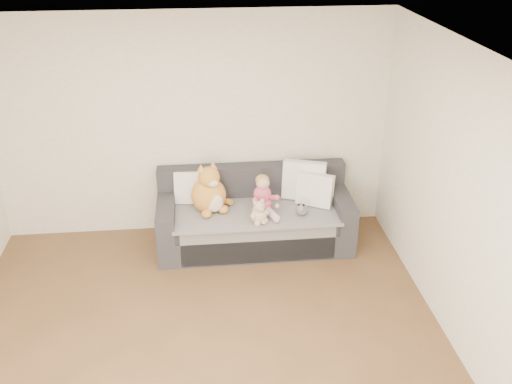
{
  "coord_description": "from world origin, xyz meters",
  "views": [
    {
      "loc": [
        0.07,
        -3.66,
        3.57
      ],
      "look_at": [
        0.65,
        1.87,
        0.75
      ],
      "focal_mm": 40.0,
      "sensor_mm": 36.0,
      "label": 1
    }
  ],
  "objects_px": {
    "sippy_cup": "(259,210)",
    "toddler": "(263,197)",
    "sofa": "(254,218)",
    "teddy_bear": "(259,214)",
    "plush_cat": "(209,193)"
  },
  "relations": [
    {
      "from": "sippy_cup",
      "to": "toddler",
      "type": "bearing_deg",
      "value": 53.52
    },
    {
      "from": "sofa",
      "to": "teddy_bear",
      "type": "distance_m",
      "value": 0.47
    },
    {
      "from": "teddy_bear",
      "to": "sippy_cup",
      "type": "bearing_deg",
      "value": 61.92
    },
    {
      "from": "teddy_bear",
      "to": "sippy_cup",
      "type": "relative_size",
      "value": 2.32
    },
    {
      "from": "toddler",
      "to": "sippy_cup",
      "type": "distance_m",
      "value": 0.16
    },
    {
      "from": "sofa",
      "to": "teddy_bear",
      "type": "relative_size",
      "value": 7.8
    },
    {
      "from": "toddler",
      "to": "sippy_cup",
      "type": "height_order",
      "value": "toddler"
    },
    {
      "from": "teddy_bear",
      "to": "toddler",
      "type": "bearing_deg",
      "value": 49.11
    },
    {
      "from": "plush_cat",
      "to": "teddy_bear",
      "type": "bearing_deg",
      "value": -56.75
    },
    {
      "from": "plush_cat",
      "to": "toddler",
      "type": "bearing_deg",
      "value": -32.94
    },
    {
      "from": "plush_cat",
      "to": "sippy_cup",
      "type": "bearing_deg",
      "value": -42.45
    },
    {
      "from": "sofa",
      "to": "sippy_cup",
      "type": "distance_m",
      "value": 0.32
    },
    {
      "from": "plush_cat",
      "to": "teddy_bear",
      "type": "relative_size",
      "value": 2.13
    },
    {
      "from": "plush_cat",
      "to": "teddy_bear",
      "type": "height_order",
      "value": "plush_cat"
    },
    {
      "from": "toddler",
      "to": "plush_cat",
      "type": "bearing_deg",
      "value": 161.28
    }
  ]
}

